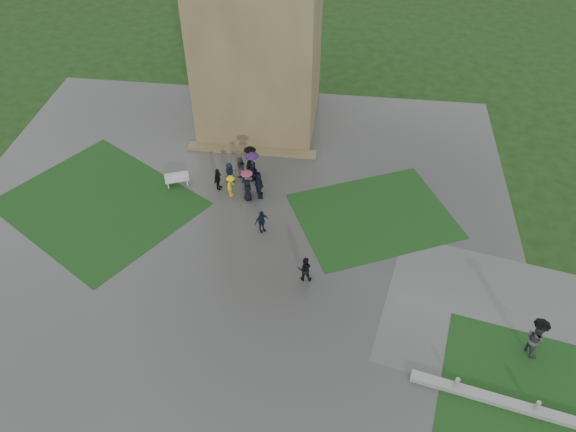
# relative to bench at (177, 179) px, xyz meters

# --- Properties ---
(ground) EXTENTS (120.00, 120.00, 0.00)m
(ground) POSITION_rel_bench_xyz_m (4.13, -6.45, -0.47)
(ground) COLOR black
(plaza) EXTENTS (34.00, 34.00, 0.02)m
(plaza) POSITION_rel_bench_xyz_m (4.13, -4.45, -0.46)
(plaza) COLOR #383735
(plaza) RESTS_ON ground
(lawn_inset_left) EXTENTS (14.10, 13.46, 0.01)m
(lawn_inset_left) POSITION_rel_bench_xyz_m (-4.37, -2.45, -0.45)
(lawn_inset_left) COLOR #123312
(lawn_inset_left) RESTS_ON plaza
(lawn_inset_right) EXTENTS (11.12, 10.15, 0.01)m
(lawn_inset_right) POSITION_rel_bench_xyz_m (12.63, -1.45, -0.45)
(lawn_inset_right) COLOR #123312
(lawn_inset_right) RESTS_ON plaza
(tower_plinth) EXTENTS (9.00, 0.80, 0.22)m
(tower_plinth) POSITION_rel_bench_xyz_m (4.13, 4.15, -0.34)
(tower_plinth) COLOR brown
(tower_plinth) RESTS_ON plaza
(bench) EXTENTS (1.59, 1.00, 0.88)m
(bench) POSITION_rel_bench_xyz_m (0.00, 0.00, 0.00)
(bench) COLOR #B5B4B0
(bench) RESTS_ON plaza
(visitor_cluster) EXTENTS (3.65, 3.43, 2.48)m
(visitor_cluster) POSITION_rel_bench_xyz_m (4.33, 0.21, 0.63)
(visitor_cluster) COLOR black
(visitor_cluster) RESTS_ON plaza
(pedestrian_mid) EXTENTS (1.01, 0.99, 1.54)m
(pedestrian_mid) POSITION_rel_bench_xyz_m (6.08, -3.58, 0.31)
(pedestrian_mid) COLOR black
(pedestrian_mid) RESTS_ON plaza
(pedestrian_near) EXTENTS (0.79, 0.48, 1.59)m
(pedestrian_near) POSITION_rel_bench_xyz_m (8.96, -6.98, 0.34)
(pedestrian_near) COLOR black
(pedestrian_near) RESTS_ON plaza
(pedestrian_path) EXTENTS (0.85, 1.07, 2.30)m
(pedestrian_path) POSITION_rel_bench_xyz_m (20.17, -10.21, 0.78)
(pedestrian_path) COLOR #3B3B40
(pedestrian_path) RESTS_ON path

